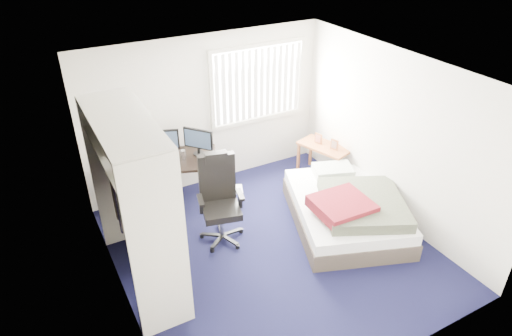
{
  "coord_description": "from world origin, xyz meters",
  "views": [
    {
      "loc": [
        -2.54,
        -4.18,
        4.17
      ],
      "look_at": [
        -0.04,
        0.4,
        1.11
      ],
      "focal_mm": 32.0,
      "sensor_mm": 36.0,
      "label": 1
    }
  ],
  "objects": [
    {
      "name": "office_chair",
      "position": [
        -0.49,
        0.61,
        0.49
      ],
      "size": [
        0.73,
        0.73,
        1.28
      ],
      "color": "black",
      "rests_on": "ground"
    },
    {
      "name": "closet",
      "position": [
        -1.67,
        0.27,
        1.35
      ],
      "size": [
        0.64,
        1.84,
        2.22
      ],
      "color": "beige",
      "rests_on": "ground"
    },
    {
      "name": "room_shell",
      "position": [
        0.0,
        0.0,
        1.51
      ],
      "size": [
        4.2,
        4.2,
        4.2
      ],
      "color": "silver",
      "rests_on": "ground"
    },
    {
      "name": "ground",
      "position": [
        0.0,
        0.0,
        0.0
      ],
      "size": [
        4.2,
        4.2,
        0.0
      ],
      "primitive_type": "plane",
      "color": "black",
      "rests_on": "ground"
    },
    {
      "name": "window_assembly",
      "position": [
        0.9,
        2.04,
        1.6
      ],
      "size": [
        1.72,
        0.09,
        1.32
      ],
      "color": "white",
      "rests_on": "ground"
    },
    {
      "name": "footstool",
      "position": [
        0.02,
        1.28,
        0.2
      ],
      "size": [
        0.39,
        0.35,
        0.26
      ],
      "color": "white",
      "rests_on": "ground"
    },
    {
      "name": "nightstand",
      "position": [
        1.75,
        1.26,
        0.53
      ],
      "size": [
        0.69,
        0.97,
        0.78
      ],
      "color": "brown",
      "rests_on": "ground"
    },
    {
      "name": "desk",
      "position": [
        -0.93,
        1.75,
        0.84
      ],
      "size": [
        1.84,
        1.31,
        1.29
      ],
      "color": "black",
      "rests_on": "ground"
    },
    {
      "name": "bed",
      "position": [
        1.25,
        -0.04,
        0.28
      ],
      "size": [
        2.06,
        2.35,
        0.65
      ],
      "color": "#3D332B",
      "rests_on": "ground"
    },
    {
      "name": "pine_box",
      "position": [
        -1.65,
        -0.41,
        0.16
      ],
      "size": [
        0.49,
        0.42,
        0.32
      ],
      "primitive_type": "cube",
      "rotation": [
        0.0,
        0.0,
        0.27
      ],
      "color": "tan",
      "rests_on": "ground"
    }
  ]
}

